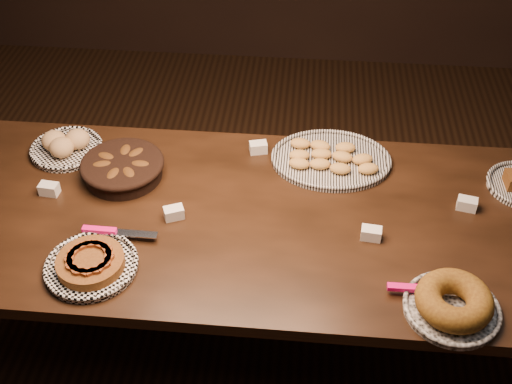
# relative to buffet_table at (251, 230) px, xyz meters

# --- Properties ---
(ground) EXTENTS (5.00, 5.00, 0.00)m
(ground) POSITION_rel_buffet_table_xyz_m (0.00, 0.00, -0.68)
(ground) COLOR black
(ground) RESTS_ON ground
(buffet_table) EXTENTS (2.40, 1.00, 0.75)m
(buffet_table) POSITION_rel_buffet_table_xyz_m (0.00, 0.00, 0.00)
(buffet_table) COLOR black
(buffet_table) RESTS_ON ground
(apple_tart_plate) EXTENTS (0.35, 0.32, 0.06)m
(apple_tart_plate) POSITION_rel_buffet_table_xyz_m (-0.50, -0.31, 0.10)
(apple_tart_plate) COLOR white
(apple_tart_plate) RESTS_ON buffet_table
(madeleine_platter) EXTENTS (0.48, 0.38, 0.05)m
(madeleine_platter) POSITION_rel_buffet_table_xyz_m (0.29, 0.34, 0.09)
(madeleine_platter) COLOR black
(madeleine_platter) RESTS_ON buffet_table
(bundt_cake_plate) EXTENTS (0.35, 0.31, 0.10)m
(bundt_cake_plate) POSITION_rel_buffet_table_xyz_m (0.66, -0.38, 0.11)
(bundt_cake_plate) COLOR black
(bundt_cake_plate) RESTS_ON buffet_table
(croissant_basket) EXTENTS (0.35, 0.35, 0.08)m
(croissant_basket) POSITION_rel_buffet_table_xyz_m (-0.51, 0.18, 0.12)
(croissant_basket) COLOR black
(croissant_basket) RESTS_ON buffet_table
(bread_roll_plate) EXTENTS (0.29, 0.29, 0.09)m
(bread_roll_plate) POSITION_rel_buffet_table_xyz_m (-0.79, 0.31, 0.11)
(bread_roll_plate) COLOR white
(bread_roll_plate) RESTS_ON buffet_table
(tent_cards) EXTENTS (1.63, 0.51, 0.04)m
(tent_cards) POSITION_rel_buffet_table_xyz_m (0.03, 0.09, 0.10)
(tent_cards) COLOR white
(tent_cards) RESTS_ON buffet_table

